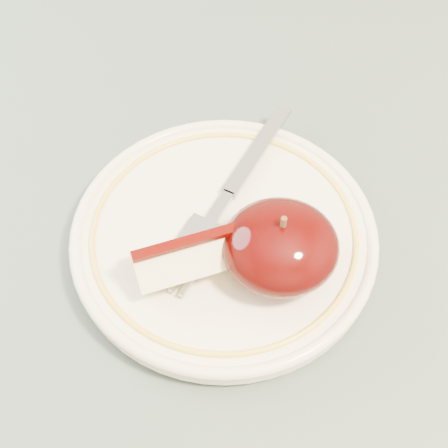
{
  "coord_description": "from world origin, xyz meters",
  "views": [
    {
      "loc": [
        0.02,
        -0.25,
        1.14
      ],
      "look_at": [
        0.02,
        0.01,
        0.78
      ],
      "focal_mm": 50.0,
      "sensor_mm": 36.0,
      "label": 1
    }
  ],
  "objects_px": {
    "plate": "(224,235)",
    "apple_half": "(280,247)",
    "table": "(198,310)",
    "fork": "(228,195)"
  },
  "relations": [
    {
      "from": "plate",
      "to": "apple_half",
      "type": "relative_size",
      "value": 2.82
    },
    {
      "from": "table",
      "to": "apple_half",
      "type": "bearing_deg",
      "value": -18.37
    },
    {
      "from": "apple_half",
      "to": "fork",
      "type": "bearing_deg",
      "value": 120.13
    },
    {
      "from": "table",
      "to": "fork",
      "type": "xyz_separation_m",
      "value": [
        0.02,
        0.04,
        0.11
      ]
    },
    {
      "from": "apple_half",
      "to": "fork",
      "type": "distance_m",
      "value": 0.07
    },
    {
      "from": "table",
      "to": "plate",
      "type": "xyz_separation_m",
      "value": [
        0.02,
        0.01,
        0.1
      ]
    },
    {
      "from": "apple_half",
      "to": "fork",
      "type": "height_order",
      "value": "apple_half"
    },
    {
      "from": "fork",
      "to": "apple_half",
      "type": "bearing_deg",
      "value": -121.64
    },
    {
      "from": "plate",
      "to": "apple_half",
      "type": "distance_m",
      "value": 0.06
    },
    {
      "from": "table",
      "to": "plate",
      "type": "height_order",
      "value": "plate"
    }
  ]
}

